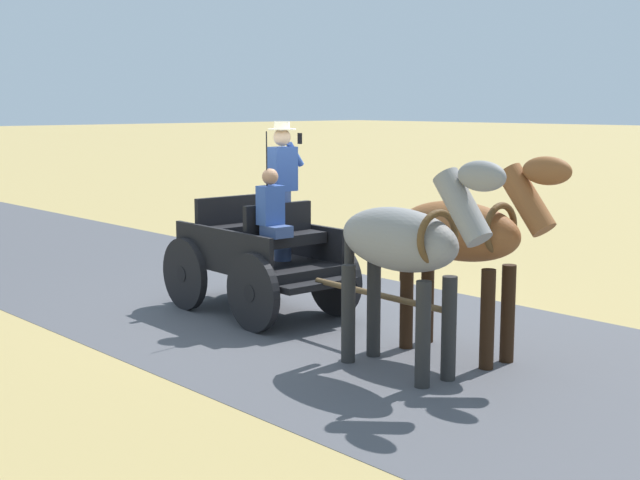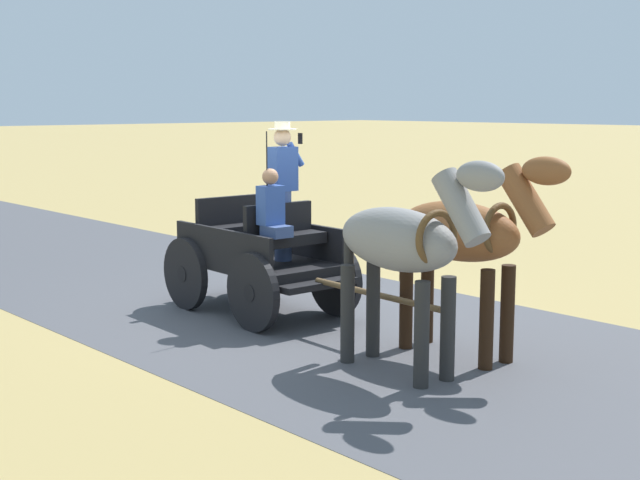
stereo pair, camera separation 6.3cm
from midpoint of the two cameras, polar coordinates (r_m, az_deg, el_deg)
name	(u,v)px [view 2 (the right image)]	position (r m, az deg, el deg)	size (l,w,h in m)	color
ground_plane	(280,312)	(11.63, -2.43, -4.70)	(200.00, 200.00, 0.00)	tan
road_surface	(280,312)	(11.63, -2.43, -4.68)	(5.33, 160.00, 0.01)	#4C4C51
horse_drawn_carriage	(263,252)	(11.44, -3.58, -0.77)	(1.49, 4.51, 2.50)	black
horse_near_side	(466,236)	(9.47, 9.59, 0.23)	(0.60, 2.13, 2.21)	brown
horse_off_side	(405,245)	(8.80, 5.72, -0.33)	(0.64, 2.13, 2.21)	gray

